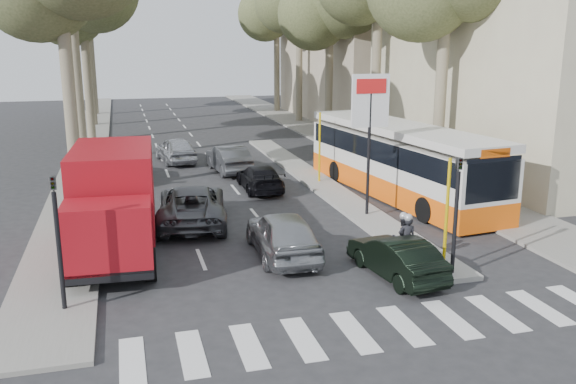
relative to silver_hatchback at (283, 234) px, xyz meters
name	(u,v)px	position (x,y,z in m)	size (l,w,h in m)	color
ground	(331,270)	(1.10, -1.61, -0.76)	(120.00, 120.00, 0.00)	#28282B
sidewalk_right	(329,136)	(9.70, 23.39, -0.70)	(3.20, 70.00, 0.12)	gray
median_left	(91,140)	(-6.90, 26.39, -0.70)	(2.40, 64.00, 0.12)	gray
traffic_island	(319,183)	(4.35, 9.39, -0.68)	(1.50, 26.00, 0.16)	gray
building_far	(372,26)	(16.60, 32.39, 7.24)	(11.00, 20.00, 16.00)	#B7A88E
billboard	(370,124)	(4.35, 3.39, 2.95)	(1.50, 12.10, 5.60)	yellow
traffic_light_island	(457,196)	(4.35, -3.11, 1.73)	(0.16, 0.41, 3.60)	black
traffic_light_left	(56,220)	(-6.50, -2.61, 1.73)	(0.16, 0.41, 3.60)	black
tree_r_e	(278,2)	(10.33, 40.50, 9.62)	(7.40, 7.20, 14.10)	#6B604C
silver_hatchback	(283,234)	(0.00, 0.00, 0.00)	(1.79, 4.45, 1.52)	#999CA1
dark_hatchback	(396,257)	(2.77, -2.61, -0.14)	(1.31, 3.75, 1.23)	black
queue_car_a	(192,205)	(-2.40, 4.39, -0.01)	(2.48, 5.38, 1.50)	#4D5055
queue_car_b	(260,178)	(1.30, 8.97, -0.16)	(1.68, 4.13, 1.20)	black
queue_car_c	(176,150)	(-1.85, 16.86, -0.02)	(1.73, 4.31, 1.47)	#ACAEB4
queue_car_d	(229,159)	(0.60, 13.39, -0.04)	(1.51, 4.34, 1.43)	#494C51
queue_car_e	(115,166)	(-5.20, 12.92, -0.01)	(2.09, 5.13, 1.49)	black
red_truck	(113,201)	(-5.19, 1.44, 1.08)	(2.81, 6.63, 3.47)	black
city_bus	(399,159)	(7.03, 6.26, 0.95)	(4.11, 12.55, 3.25)	#F65E0D
motorcycle	(405,240)	(3.52, -1.63, 0.00)	(0.74, 1.97, 1.67)	black
pedestrian_near	(453,175)	(9.46, 5.74, 0.19)	(0.97, 0.47, 1.66)	#42324B
pedestrian_far	(441,176)	(8.56, 5.23, 0.30)	(1.21, 0.54, 1.88)	brown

